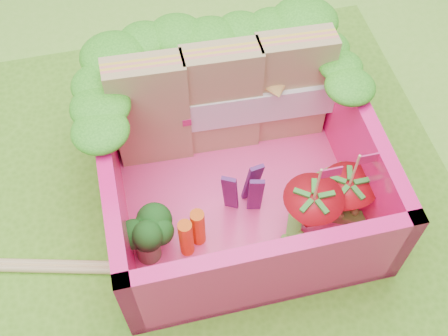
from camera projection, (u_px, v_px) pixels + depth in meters
ground at (213, 203)px, 3.02m from camera, size 14.00×14.00×0.00m
placemat at (213, 202)px, 3.00m from camera, size 2.60×2.60×0.03m
bento_floor at (236, 189)px, 3.00m from camera, size 1.30×1.30×0.05m
bento_box at (237, 163)px, 2.79m from camera, size 1.30×1.30×0.55m
lettuce_ruffle at (216, 52)px, 2.76m from camera, size 1.43×0.77×0.11m
sandwich_stack at (223, 100)px, 2.88m from camera, size 1.24×0.23×0.68m
broccoli at (145, 237)px, 2.61m from camera, size 0.35×0.35×0.26m
carrot_sticks at (192, 233)px, 2.68m from camera, size 0.14×0.11×0.26m
purple_wedges at (246, 190)px, 2.74m from camera, size 0.19×0.11×0.38m
strawberry_left at (310, 213)px, 2.72m from camera, size 0.29×0.29×0.53m
strawberry_right at (345, 198)px, 2.77m from camera, size 0.27×0.27×0.51m
snap_peas at (323, 210)px, 2.87m from camera, size 0.57×0.56×0.05m
chopsticks at (36, 266)px, 2.76m from camera, size 2.23×0.62×0.04m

